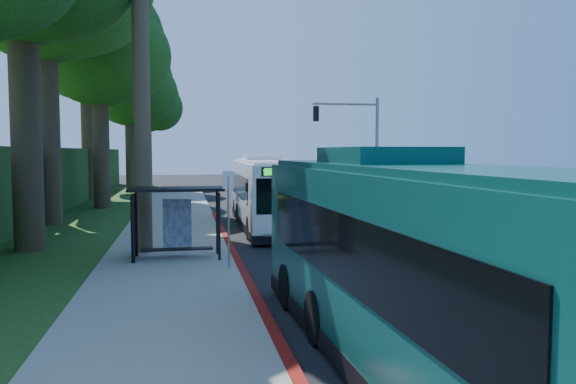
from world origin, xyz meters
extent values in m
plane|color=black|center=(0.00, 0.00, 0.00)|extent=(140.00, 140.00, 0.00)
cube|color=gray|center=(-7.30, 0.00, 0.06)|extent=(4.50, 70.00, 0.12)
cube|color=maroon|center=(-5.00, -4.00, 0.07)|extent=(0.25, 30.00, 0.13)
cube|color=#234719|center=(-13.00, 5.00, 0.03)|extent=(8.00, 70.00, 0.06)
cube|color=black|center=(-7.00, -3.00, 2.50)|extent=(3.20, 1.50, 0.10)
cube|color=black|center=(-8.45, -3.00, 1.20)|extent=(0.06, 1.30, 2.20)
cube|color=navy|center=(-7.00, -2.30, 1.25)|extent=(1.00, 0.12, 1.70)
cube|color=black|center=(-7.00, -3.10, 0.45)|extent=(2.40, 0.40, 0.06)
cube|color=black|center=(-8.40, -2.40, 1.20)|extent=(0.08, 0.08, 2.40)
cube|color=black|center=(-5.60, -2.40, 1.20)|extent=(0.08, 0.08, 2.40)
cube|color=black|center=(-8.40, -3.60, 1.20)|extent=(0.08, 0.08, 2.40)
cube|color=black|center=(-5.60, -3.60, 1.20)|extent=(0.08, 0.08, 2.40)
cylinder|color=gray|center=(-5.40, -5.00, 1.50)|extent=(0.06, 0.06, 3.00)
cube|color=white|center=(-5.40, -5.00, 2.90)|extent=(0.35, 0.04, 0.55)
cylinder|color=gray|center=(4.80, 10.00, 3.50)|extent=(0.20, 0.20, 7.00)
cylinder|color=gray|center=(2.80, 10.00, 6.60)|extent=(4.00, 0.14, 0.14)
cube|color=black|center=(1.00, 10.00, 6.00)|extent=(0.30, 0.30, 0.90)
cube|color=black|center=(4.55, 10.00, 2.60)|extent=(0.25, 0.25, 0.35)
cylinder|color=#4C3F2D|center=(-8.20, -1.50, 6.50)|extent=(0.60, 0.60, 13.00)
cylinder|color=#382B1E|center=(-12.50, 0.00, 5.25)|extent=(1.10, 1.10, 10.50)
cylinder|color=#382B1E|center=(-13.50, 8.00, 5.95)|extent=(1.18, 1.18, 11.90)
cylinder|color=#382B1E|center=(-12.00, 16.00, 4.90)|extent=(1.06, 1.06, 9.80)
sphere|color=#203F11|center=(-12.00, 16.00, 10.92)|extent=(8.40, 8.40, 8.40)
sphere|color=#203F11|center=(-10.32, 14.74, 9.80)|extent=(5.88, 5.88, 5.88)
sphere|color=#203F11|center=(-13.47, 17.47, 10.08)|extent=(5.46, 5.46, 5.46)
cylinder|color=#382B1E|center=(-14.00, 24.00, 5.60)|extent=(1.14, 1.14, 11.20)
sphere|color=#203F11|center=(-14.00, 24.00, 12.48)|extent=(9.60, 9.60, 9.60)
sphere|color=#203F11|center=(-12.08, 22.56, 11.20)|extent=(6.72, 6.72, 6.72)
sphere|color=#203F11|center=(-15.68, 25.68, 11.52)|extent=(6.24, 6.24, 6.24)
cylinder|color=#382B1E|center=(-11.50, 32.00, 4.55)|extent=(1.02, 1.02, 9.10)
sphere|color=#203F11|center=(-11.50, 32.00, 10.14)|extent=(8.00, 8.00, 8.00)
sphere|color=#203F11|center=(-9.90, 30.80, 9.10)|extent=(5.60, 5.60, 5.60)
sphere|color=#203F11|center=(-12.90, 33.40, 9.36)|extent=(5.20, 5.20, 5.20)
cylinder|color=#382B1E|center=(-10.50, 40.00, 4.20)|extent=(0.98, 0.98, 8.40)
sphere|color=#203F11|center=(-10.50, 40.00, 9.36)|extent=(7.00, 7.00, 7.00)
sphere|color=#203F11|center=(-9.10, 38.95, 8.40)|extent=(4.90, 4.90, 4.90)
sphere|color=#203F11|center=(-11.72, 41.23, 8.64)|extent=(4.55, 4.55, 4.55)
cube|color=white|center=(-2.71, 5.20, 1.80)|extent=(2.87, 12.21, 2.89)
cube|color=black|center=(-2.71, 5.20, 0.30)|extent=(2.89, 12.28, 0.35)
cube|color=black|center=(-2.69, 5.71, 2.08)|extent=(2.87, 9.54, 1.11)
cube|color=black|center=(-2.85, -0.83, 2.03)|extent=(2.28, 0.17, 1.42)
cube|color=black|center=(-2.56, 11.23, 2.13)|extent=(2.07, 0.17, 1.01)
cube|color=#19E533|center=(-2.85, -0.84, 2.99)|extent=(1.68, 0.14, 0.28)
cube|color=white|center=(-2.71, 5.20, 3.29)|extent=(2.65, 11.60, 0.12)
cube|color=white|center=(-2.66, 7.23, 3.46)|extent=(1.87, 2.57, 0.35)
cylinder|color=black|center=(-3.97, 1.34, 0.51)|extent=(0.33, 1.02, 1.01)
cylinder|color=black|center=(-1.63, 1.28, 0.51)|extent=(0.33, 1.02, 1.01)
cylinder|color=black|center=(-3.77, 9.85, 0.51)|extent=(0.33, 1.02, 1.01)
cylinder|color=black|center=(-1.43, 9.79, 0.51)|extent=(0.33, 1.02, 1.01)
cube|color=#0B3E39|center=(-2.89, -14.25, 1.91)|extent=(3.19, 13.00, 3.07)
cube|color=black|center=(-2.89, -14.25, 0.32)|extent=(3.22, 13.06, 0.38)
cube|color=black|center=(-2.91, -13.72, 2.21)|extent=(3.15, 10.16, 1.18)
cube|color=black|center=(-3.11, -7.86, 2.26)|extent=(2.20, 0.20, 1.08)
cube|color=#0B3E39|center=(-2.89, -14.25, 3.50)|extent=(2.95, 12.34, 0.13)
cube|color=#0B3E39|center=(-2.97, -12.10, 3.68)|extent=(2.01, 2.75, 0.38)
cylinder|color=black|center=(-4.30, -9.39, 0.54)|extent=(0.36, 1.09, 1.08)
cylinder|color=black|center=(-1.82, -9.31, 0.54)|extent=(0.36, 1.09, 1.08)
imported|color=white|center=(0.95, 3.05, 0.74)|extent=(3.59, 5.75, 1.48)
camera|label=1|loc=(-6.79, -22.44, 3.79)|focal=35.00mm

